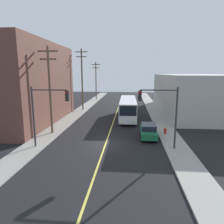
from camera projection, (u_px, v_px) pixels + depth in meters
ground_plane at (106, 144)px, 21.74m from camera, size 120.00×120.00×0.00m
sidewalk_left at (67, 121)px, 32.14m from camera, size 2.50×90.00×0.15m
sidewalk_right at (161, 122)px, 30.87m from camera, size 2.50×90.00×0.15m
lane_stripe_center at (116, 115)px, 36.41m from camera, size 0.16×60.00×0.01m
building_left_brick at (22, 84)px, 30.30m from camera, size 10.00×18.99×11.74m
building_right_warehouse at (193, 94)px, 38.88m from camera, size 12.00×25.04×7.11m
city_bus at (128, 107)px, 33.78m from camera, size 2.67×12.18×3.20m
parked_car_green at (148, 131)px, 23.73m from camera, size 1.92×4.45×1.62m
utility_pole_near at (50, 87)px, 24.33m from camera, size 2.40×0.28×10.37m
utility_pole_mid at (82, 77)px, 40.03m from camera, size 2.40×0.28×11.84m
utility_pole_far at (96, 79)px, 56.23m from camera, size 2.40×0.28×10.12m
traffic_signal_left_corner at (48, 106)px, 19.79m from camera, size 3.75×0.48×6.00m
traffic_signal_right_corner at (160, 106)px, 19.53m from camera, size 3.75×0.48×6.00m
fire_hydrant at (165, 130)px, 24.85m from camera, size 0.44×0.26×0.84m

